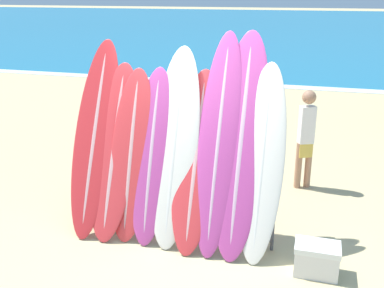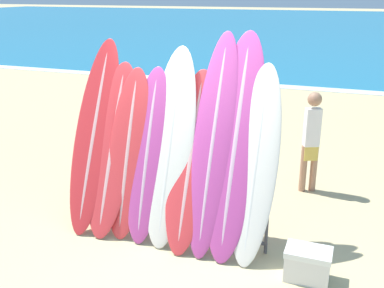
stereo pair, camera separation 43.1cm
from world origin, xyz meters
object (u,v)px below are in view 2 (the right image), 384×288
at_px(surfboard_slot_5, 191,161).
at_px(surfboard_slot_7, 235,145).
at_px(surfboard_slot_2, 129,153).
at_px(person_near_water, 311,139).
at_px(surfboard_slot_0, 94,135).
at_px(surfboard_rack, 169,199).
at_px(surfboard_slot_6, 213,144).
at_px(surfboard_slot_1, 112,149).
at_px(surfboard_slot_8, 256,164).
at_px(surfboard_slot_3, 148,155).
at_px(surfboard_slot_4, 170,147).
at_px(cooler_box, 308,264).
at_px(person_mid_beach, 246,64).

xyz_separation_m(surfboard_slot_5, surfboard_slot_7, (0.51, 0.09, 0.23)).
height_order(surfboard_slot_2, person_near_water, surfboard_slot_2).
xyz_separation_m(surfboard_slot_0, surfboard_slot_2, (0.53, -0.09, -0.15)).
relative_size(surfboard_rack, surfboard_slot_6, 0.99).
bearing_deg(surfboard_slot_0, surfboard_slot_1, -11.85).
bearing_deg(surfboard_slot_8, person_near_water, 77.82).
bearing_deg(surfboard_slot_5, surfboard_slot_3, -178.40).
distance_m(surfboard_slot_3, surfboard_slot_5, 0.55).
bearing_deg(person_near_water, surfboard_slot_4, -152.68).
height_order(surfboard_slot_5, person_near_water, surfboard_slot_5).
distance_m(surfboard_slot_2, surfboard_slot_6, 1.09).
relative_size(surfboard_slot_7, person_near_water, 1.62).
distance_m(surfboard_slot_3, surfboard_slot_7, 1.09).
bearing_deg(cooler_box, surfboard_slot_1, 171.80).
bearing_deg(person_mid_beach, surfboard_slot_2, -8.98).
height_order(surfboard_slot_2, surfboard_slot_4, surfboard_slot_4).
bearing_deg(surfboard_slot_8, person_mid_beach, 104.46).
distance_m(surfboard_slot_4, person_mid_beach, 8.70).
distance_m(surfboard_slot_5, person_near_water, 2.28).
bearing_deg(surfboard_slot_6, person_near_water, 63.27).
height_order(surfboard_slot_1, surfboard_slot_8, surfboard_slot_8).
xyz_separation_m(surfboard_slot_6, surfboard_slot_7, (0.26, 0.01, 0.00)).
relative_size(surfboard_slot_0, surfboard_slot_2, 1.15).
bearing_deg(surfboard_slot_2, surfboard_slot_3, 1.37).
bearing_deg(person_near_water, surfboard_slot_5, -146.72).
bearing_deg(surfboard_slot_8, surfboard_slot_7, 164.83).
height_order(person_near_water, cooler_box, person_near_water).
bearing_deg(surfboard_slot_3, cooler_box, -9.60).
relative_size(surfboard_slot_2, person_mid_beach, 1.33).
bearing_deg(surfboard_slot_6, surfboard_slot_7, 2.95).
height_order(surfboard_slot_1, surfboard_slot_6, surfboard_slot_6).
bearing_deg(surfboard_rack, surfboard_slot_5, 4.66).
bearing_deg(surfboard_slot_8, surfboard_slot_1, -179.63).
relative_size(surfboard_slot_0, surfboard_slot_4, 1.02).
height_order(surfboard_rack, cooler_box, surfboard_rack).
bearing_deg(surfboard_slot_2, person_near_water, 44.44).
bearing_deg(person_mid_beach, surfboard_slot_5, -3.71).
bearing_deg(surfboard_slot_1, surfboard_rack, -2.16).
distance_m(surfboard_slot_5, surfboard_slot_8, 0.78).
height_order(surfboard_slot_1, surfboard_slot_4, surfboard_slot_4).
xyz_separation_m(surfboard_slot_2, person_mid_beach, (-0.64, 8.67, -0.18)).
bearing_deg(surfboard_slot_3, person_near_water, 48.36).
height_order(surfboard_slot_7, person_mid_beach, surfboard_slot_7).
bearing_deg(surfboard_slot_2, surfboard_slot_1, 173.26).
xyz_separation_m(surfboard_slot_0, cooler_box, (2.79, -0.42, -1.00)).
xyz_separation_m(surfboard_slot_3, surfboard_slot_8, (1.32, 0.03, 0.05)).
bearing_deg(surfboard_slot_1, surfboard_slot_6, 3.05).
bearing_deg(surfboard_slot_0, person_mid_beach, 90.76).
relative_size(surfboard_slot_3, surfboard_slot_6, 0.83).
bearing_deg(surfboard_slot_6, cooler_box, -19.68).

